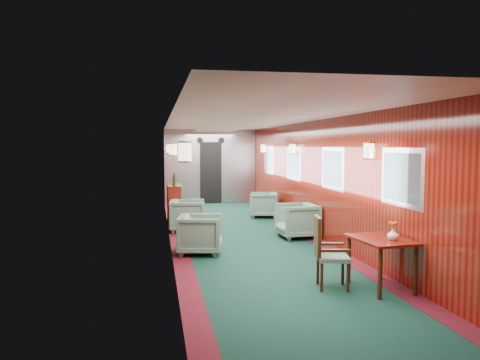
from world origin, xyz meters
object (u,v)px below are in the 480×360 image
(dining_table, at_px, (381,246))
(armchair_right_far, at_px, (263,205))
(armchair_left_near, at_px, (200,234))
(armchair_left_far, at_px, (188,215))
(side_chair, at_px, (326,249))
(credenza, at_px, (174,204))
(armchair_right_near, at_px, (297,221))

(dining_table, xyz_separation_m, armchair_right_far, (-0.11, 6.32, -0.24))
(armchair_left_near, height_order, armchair_left_far, armchair_left_far)
(side_chair, distance_m, credenza, 5.81)
(side_chair, height_order, armchair_right_far, side_chair)
(side_chair, distance_m, armchair_right_near, 3.39)
(armchair_left_near, relative_size, armchair_right_near, 0.97)
(armchair_left_far, distance_m, armchair_right_near, 2.43)
(credenza, distance_m, armchair_left_near, 3.28)
(armchair_right_far, bearing_deg, credenza, -61.81)
(armchair_right_near, bearing_deg, dining_table, -1.79)
(dining_table, bearing_deg, armchair_right_near, 85.53)
(credenza, bearing_deg, armchair_left_far, -76.40)
(armchair_left_far, bearing_deg, armchair_left_near, -173.49)
(credenza, bearing_deg, armchair_right_far, 15.14)
(armchair_left_near, bearing_deg, side_chair, -136.79)
(side_chair, bearing_deg, credenza, 118.91)
(armchair_left_far, bearing_deg, credenza, 18.13)
(credenza, relative_size, armchair_left_near, 1.63)
(side_chair, bearing_deg, dining_table, -1.05)
(dining_table, relative_size, armchair_left_far, 1.24)
(armchair_left_near, bearing_deg, dining_table, -127.70)
(dining_table, bearing_deg, armchair_right_far, 85.48)
(armchair_left_far, bearing_deg, armchair_right_far, -46.47)
(armchair_right_near, distance_m, armchair_right_far, 2.85)
(credenza, bearing_deg, dining_table, -66.51)
(credenza, bearing_deg, armchair_right_near, -42.58)
(armchair_left_near, bearing_deg, armchair_right_far, -16.58)
(armchair_right_far, bearing_deg, side_chair, 7.62)
(side_chair, distance_m, armchair_left_far, 4.72)
(credenza, height_order, armchair_left_near, credenza)
(side_chair, height_order, armchair_left_near, side_chair)
(credenza, xyz_separation_m, armchair_left_near, (0.33, -3.26, -0.14))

